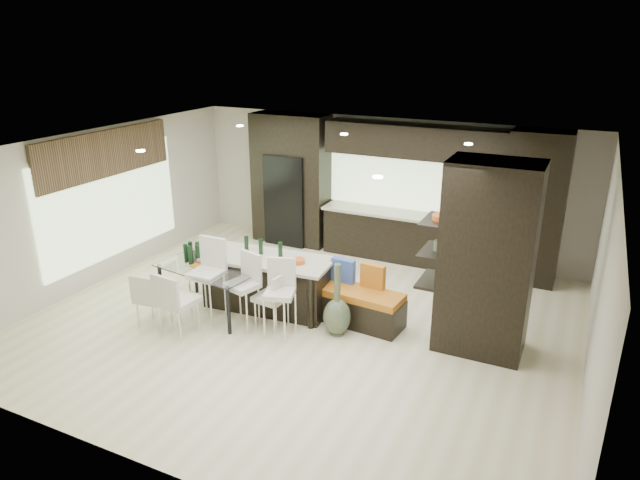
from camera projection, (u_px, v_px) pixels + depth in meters
The scene contains 22 objects.
ground at pixel (303, 321), 8.86m from camera, with size 8.00×8.00×0.00m, color beige.
back_wall at pixel (383, 186), 11.36m from camera, with size 8.00×0.02×2.70m, color beige.
left_wall at pixel (101, 206), 10.03m from camera, with size 0.02×7.00×2.70m, color beige.
right_wall at pixel (601, 290), 6.77m from camera, with size 0.02×7.00×2.70m, color beige.
ceiling at pixel (301, 149), 7.94m from camera, with size 8.00×7.00×0.02m, color white.
window_left at pixel (111, 204), 10.18m from camera, with size 0.04×3.20×1.90m, color #B2D199.
window_back at pixel (412, 180), 11.02m from camera, with size 3.40×0.04×1.20m, color #B2D199.
stone_accent at pixel (106, 154), 9.86m from camera, with size 0.08×3.00×0.80m, color brown.
ceiling_spots at pixel (309, 147), 8.16m from camera, with size 4.00×3.00×0.02m, color white.
back_cabinetry at pixel (402, 193), 10.88m from camera, with size 6.80×0.68×2.70m, color black.
refrigerator at pixel (291, 198), 11.95m from camera, with size 0.90×0.68×1.90m, color black.
partition_column at pixel (487, 259), 7.68m from camera, with size 1.20×0.80×2.70m, color black.
kitchen_island at pixel (269, 282), 9.20m from camera, with size 2.06×0.89×0.86m, color black.
stool_left at pixel (207, 288), 8.77m from camera, with size 0.46×0.46×1.05m, color silver.
stool_mid at pixel (243, 299), 8.55m from camera, with size 0.42×0.42×0.94m, color silver.
stool_right at pixel (280, 307), 8.29m from camera, with size 0.42×0.42×0.94m, color silver.
bench at pixel (357, 307), 8.73m from camera, with size 1.43×0.55×0.55m, color black.
floor_vase at pixel (337, 300), 8.31m from camera, with size 0.41×0.41×1.12m, color #4A5A3F, non-canonical shape.
dining_table at pixel (211, 289), 9.05m from camera, with size 1.62×0.91×0.78m, color white.
chair_near at pixel (178, 305), 8.36m from camera, with size 0.50×0.50×0.93m, color silver.
chair_far at pixel (153, 301), 8.61m from camera, with size 0.44×0.44×0.81m, color silver.
chair_end at pixel (272, 301), 8.58m from camera, with size 0.45×0.45×0.84m, color silver.
Camera 1 is at (3.66, -7.00, 4.23)m, focal length 32.00 mm.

